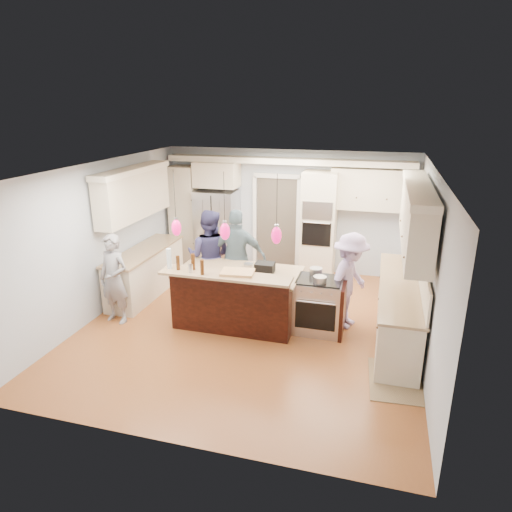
% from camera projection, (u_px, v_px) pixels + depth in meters
% --- Properties ---
extents(ground_plane, '(6.00, 6.00, 0.00)m').
position_uv_depth(ground_plane, '(251.00, 325.00, 7.87)').
color(ground_plane, '#A85B2E').
rests_on(ground_plane, ground).
extents(room_shell, '(5.54, 6.04, 2.72)m').
position_uv_depth(room_shell, '(250.00, 223.00, 7.29)').
color(room_shell, '#B2BCC6').
rests_on(room_shell, ground).
extents(refrigerator, '(0.90, 0.70, 1.80)m').
position_uv_depth(refrigerator, '(217.00, 230.00, 10.39)').
color(refrigerator, '#B7B7BC').
rests_on(refrigerator, ground).
extents(oven_column, '(0.72, 0.69, 2.30)m').
position_uv_depth(oven_column, '(319.00, 226.00, 9.75)').
color(oven_column, beige).
rests_on(oven_column, ground).
extents(back_upper_cabinets, '(5.30, 0.61, 2.54)m').
position_uv_depth(back_upper_cabinets, '(253.00, 197.00, 10.05)').
color(back_upper_cabinets, beige).
rests_on(back_upper_cabinets, ground).
extents(right_counter_run, '(0.64, 3.10, 2.51)m').
position_uv_depth(right_counter_run, '(404.00, 276.00, 7.19)').
color(right_counter_run, beige).
rests_on(right_counter_run, ground).
extents(left_cabinets, '(0.64, 2.30, 2.51)m').
position_uv_depth(left_cabinets, '(141.00, 243.00, 8.88)').
color(left_cabinets, beige).
rests_on(left_cabinets, ground).
extents(kitchen_island, '(2.10, 1.46, 1.12)m').
position_uv_depth(kitchen_island, '(238.00, 296.00, 7.84)').
color(kitchen_island, black).
rests_on(kitchen_island, ground).
extents(island_range, '(0.82, 0.71, 0.92)m').
position_uv_depth(island_range, '(320.00, 305.00, 7.57)').
color(island_range, '#B7B7BC').
rests_on(island_range, ground).
extents(pendant_lights, '(1.75, 0.15, 1.03)m').
position_uv_depth(pendant_lights, '(225.00, 231.00, 6.89)').
color(pendant_lights, black).
rests_on(pendant_lights, ground).
extents(person_bar_end, '(0.63, 0.47, 1.57)m').
position_uv_depth(person_bar_end, '(114.00, 279.00, 7.79)').
color(person_bar_end, gray).
rests_on(person_bar_end, ground).
extents(person_far_left, '(0.92, 0.74, 1.78)m').
position_uv_depth(person_far_left, '(209.00, 256.00, 8.63)').
color(person_far_left, navy).
rests_on(person_far_left, ground).
extents(person_far_right, '(1.12, 0.61, 1.82)m').
position_uv_depth(person_far_right, '(237.00, 258.00, 8.48)').
color(person_far_right, slate).
rests_on(person_far_right, ground).
extents(person_range_side, '(0.93, 1.20, 1.65)m').
position_uv_depth(person_range_side, '(350.00, 281.00, 7.61)').
color(person_range_side, '#AE96CA').
rests_on(person_range_side, ground).
extents(floor_rug, '(0.79, 1.11, 0.01)m').
position_uv_depth(floor_rug, '(396.00, 381.00, 6.29)').
color(floor_rug, olive).
rests_on(floor_rug, ground).
extents(water_bottle, '(0.10, 0.10, 0.33)m').
position_uv_depth(water_bottle, '(169.00, 259.00, 7.28)').
color(water_bottle, silver).
rests_on(water_bottle, kitchen_island).
extents(beer_bottle_a, '(0.07, 0.07, 0.23)m').
position_uv_depth(beer_bottle_a, '(178.00, 263.00, 7.23)').
color(beer_bottle_a, '#40210B').
rests_on(beer_bottle_a, kitchen_island).
extents(beer_bottle_b, '(0.07, 0.07, 0.24)m').
position_uv_depth(beer_bottle_b, '(202.00, 267.00, 7.02)').
color(beer_bottle_b, '#40210B').
rests_on(beer_bottle_b, kitchen_island).
extents(beer_bottle_c, '(0.07, 0.07, 0.26)m').
position_uv_depth(beer_bottle_c, '(193.00, 262.00, 7.23)').
color(beer_bottle_c, '#40210B').
rests_on(beer_bottle_c, kitchen_island).
extents(drink_can, '(0.08, 0.08, 0.13)m').
position_uv_depth(drink_can, '(191.00, 268.00, 7.13)').
color(drink_can, '#B7B7BC').
rests_on(drink_can, kitchen_island).
extents(cutting_board, '(0.55, 0.42, 0.04)m').
position_uv_depth(cutting_board, '(238.00, 272.00, 7.10)').
color(cutting_board, tan).
rests_on(cutting_board, kitchen_island).
extents(pot_large, '(0.21, 0.21, 0.12)m').
position_uv_depth(pot_large, '(316.00, 272.00, 7.58)').
color(pot_large, '#B7B7BC').
rests_on(pot_large, island_range).
extents(pot_small, '(0.21, 0.21, 0.11)m').
position_uv_depth(pot_small, '(320.00, 280.00, 7.26)').
color(pot_small, '#B7B7BC').
rests_on(pot_small, island_range).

